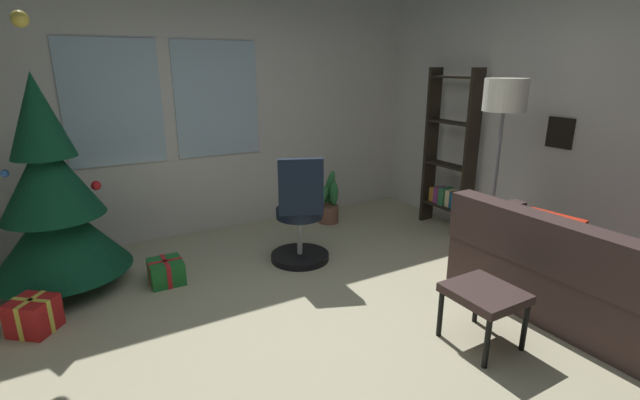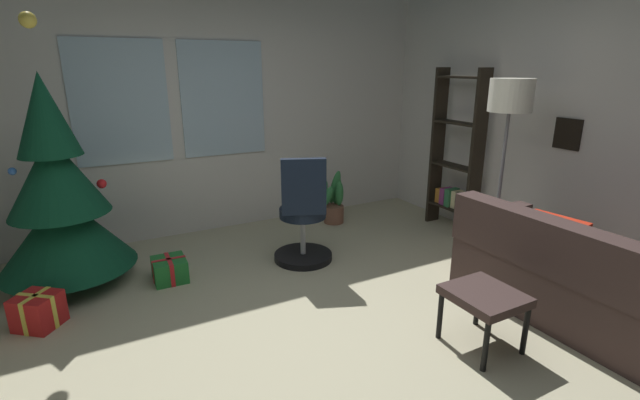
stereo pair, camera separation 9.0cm
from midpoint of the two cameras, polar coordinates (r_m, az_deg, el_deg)
The scene contains 12 objects.
ground_plane at distance 3.22m, azimuth 1.46°, elevation -18.34°, with size 5.14×5.07×0.10m, color #B5AE8C.
wall_back_with_windows at distance 5.06m, azimuth -13.47°, elevation 10.97°, with size 5.14×0.12×2.65m.
wall_right_with_frames at distance 4.57m, azimuth 31.84°, elevation 8.28°, with size 0.12×5.07×2.65m.
couch at distance 3.86m, azimuth 34.73°, elevation -9.57°, with size 1.57×1.97×0.80m.
footstool at distance 3.17m, azimuth 21.04°, elevation -11.79°, with size 0.42×0.46×0.40m.
holiday_tree at distance 4.20m, azimuth -29.80°, elevation -0.17°, with size 1.07×1.07×2.18m.
gift_box_red at distance 3.83m, azimuth -31.80°, elevation -11.97°, with size 0.37×0.37×0.25m.
gift_box_green at distance 4.13m, azimuth -18.07°, elevation -8.45°, with size 0.28×0.31×0.20m.
office_chair at distance 4.17m, azimuth -1.55°, elevation -2.79°, with size 0.56×0.57×1.03m.
bookshelf at distance 5.20m, azimuth 17.42°, elevation 4.69°, with size 0.18×0.64×1.79m.
floor_lamp at distance 4.26m, azimuth 23.63°, elevation 10.64°, with size 0.37×0.37×1.70m.
potted_plant at distance 5.30m, azimuth 2.17°, elevation -0.11°, with size 0.41×0.30×0.63m.
Camera 2 is at (-1.27, -2.31, 1.81)m, focal length 25.02 mm.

